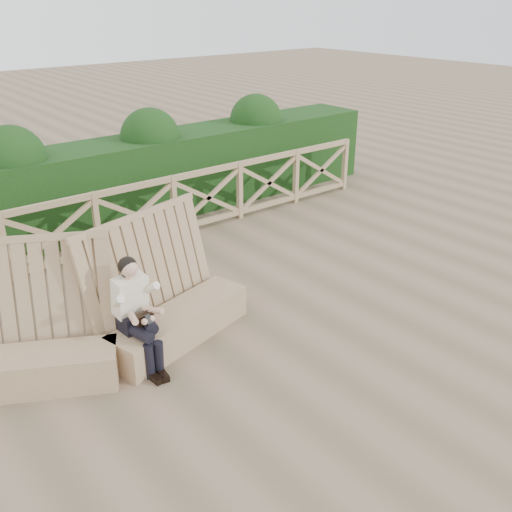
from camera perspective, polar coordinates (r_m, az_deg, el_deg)
ground at (r=7.31m, az=1.57°, el=-7.58°), size 60.00×60.00×0.00m
bench at (r=6.85m, az=-14.99°, el=-7.14°), size 3.79×1.60×1.55m
woman at (r=6.53m, az=-11.89°, el=-5.25°), size 0.39×0.81×1.31m
guardrail at (r=9.73m, az=-11.81°, el=4.02°), size 10.10×0.09×1.10m
hedge at (r=10.70m, az=-14.92°, el=6.73°), size 12.00×1.20×1.50m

